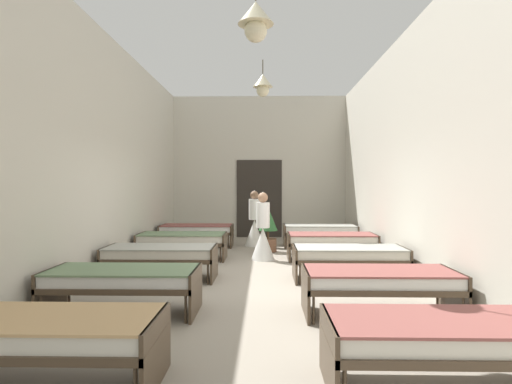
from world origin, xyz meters
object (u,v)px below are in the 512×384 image
bed_left_row_3 (183,239)px  bed_left_row_4 (197,230)px  bed_left_row_0 (43,333)px  bed_right_row_1 (380,280)px  bed_left_row_1 (123,279)px  bed_right_row_3 (331,240)px  bed_right_row_2 (349,255)px  nurse_mid_aisle (254,226)px  bed_left_row_2 (161,254)px  bed_right_row_0 (445,336)px  bed_right_row_4 (320,230)px  nurse_near_aisle (263,235)px  potted_plant (268,227)px

bed_left_row_3 → bed_left_row_4: 1.90m
bed_left_row_0 → bed_right_row_1: 3.77m
bed_left_row_0 → bed_left_row_3: size_ratio=1.00×
bed_left_row_1 → bed_right_row_3: same height
bed_right_row_2 → nurse_mid_aisle: bearing=113.7°
bed_left_row_0 → bed_right_row_3: bearing=60.3°
bed_left_row_4 → bed_left_row_2: bearing=-90.0°
bed_right_row_0 → bed_right_row_3: (0.00, 5.70, 0.00)m
bed_left_row_1 → bed_left_row_2: size_ratio=1.00×
bed_left_row_1 → bed_left_row_3: same height
bed_left_row_2 → bed_left_row_1: bearing=-90.0°
bed_right_row_2 → bed_left_row_2: bearing=180.0°
bed_left_row_1 → bed_left_row_3: (0.00, 3.80, 0.00)m
nurse_mid_aisle → bed_right_row_2: bearing=-143.3°
nurse_mid_aisle → bed_right_row_4: bearing=-81.6°
nurse_near_aisle → bed_left_row_1: bearing=60.7°
bed_right_row_0 → bed_right_row_1: same height
potted_plant → bed_right_row_4: bearing=30.9°
bed_left_row_2 → potted_plant: potted_plant is taller
bed_right_row_1 → bed_right_row_3: same height
bed_right_row_3 → bed_right_row_4: same height
bed_right_row_0 → bed_right_row_4: 7.60m
bed_left_row_3 → nurse_near_aisle: 1.76m
bed_right_row_0 → nurse_near_aisle: (-1.49, 5.70, 0.09)m
bed_right_row_3 → nurse_mid_aisle: size_ratio=1.28×
bed_right_row_0 → bed_right_row_2: size_ratio=1.00×
bed_left_row_2 → bed_right_row_4: bearing=49.4°
bed_right_row_2 → nurse_mid_aisle: nurse_mid_aisle is taller
bed_right_row_1 → nurse_mid_aisle: size_ratio=1.28×
bed_left_row_0 → bed_left_row_2: bearing=90.0°
bed_left_row_1 → bed_right_row_4: size_ratio=1.00×
bed_left_row_3 → potted_plant: size_ratio=1.74×
bed_right_row_2 → nurse_mid_aisle: (-1.73, 3.94, 0.09)m
nurse_mid_aisle → potted_plant: size_ratio=1.36×
nurse_near_aisle → bed_left_row_0: bearing=68.4°
bed_right_row_1 → bed_right_row_2: bearing=90.0°
bed_left_row_0 → bed_left_row_1: same height
bed_left_row_1 → nurse_near_aisle: bearing=65.1°
bed_left_row_0 → potted_plant: 7.04m
bed_left_row_4 → nurse_mid_aisle: 1.53m
bed_right_row_1 → bed_right_row_0: bearing=-90.0°
bed_right_row_1 → bed_left_row_2: size_ratio=1.00×
bed_right_row_0 → bed_right_row_4: bearing=90.0°
bed_left_row_1 → bed_left_row_3: size_ratio=1.00×
bed_left_row_4 → potted_plant: potted_plant is taller
bed_right_row_0 → bed_left_row_1: size_ratio=1.00×
bed_left_row_1 → nurse_mid_aisle: 6.03m
bed_right_row_2 → bed_right_row_4: bearing=90.0°
bed_right_row_0 → potted_plant: (-1.37, 6.78, 0.17)m
bed_left_row_1 → potted_plant: size_ratio=1.74×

